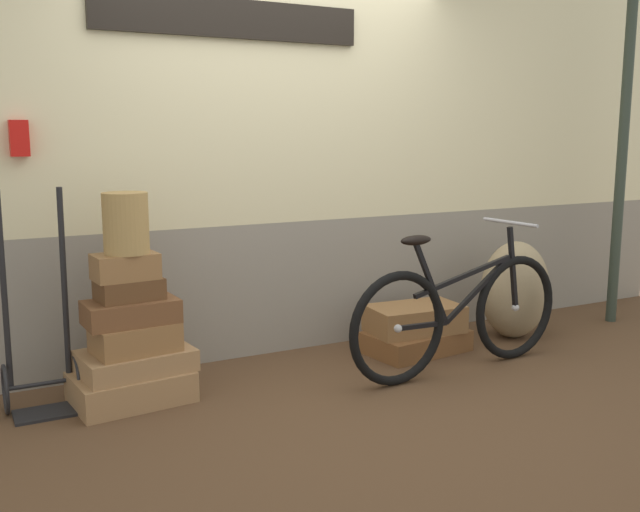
{
  "coord_description": "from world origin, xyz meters",
  "views": [
    {
      "loc": [
        -2.01,
        -3.65,
        1.5
      ],
      "look_at": [
        0.03,
        0.2,
        0.76
      ],
      "focal_mm": 40.46,
      "sensor_mm": 36.0,
      "label": 1
    }
  ],
  "objects_px": {
    "suitcase_2": "(135,337)",
    "suitcase_4": "(129,289)",
    "luggage_trolley": "(40,358)",
    "wicker_basket": "(126,223)",
    "suitcase_3": "(131,312)",
    "bicycle": "(460,314)",
    "suitcase_7": "(415,319)",
    "suitcase_6": "(416,341)",
    "burlap_sack": "(515,290)",
    "suitcase_0": "(132,387)",
    "suitcase_1": "(136,361)",
    "suitcase_5": "(125,267)"
  },
  "relations": [
    {
      "from": "suitcase_2",
      "to": "wicker_basket",
      "type": "bearing_deg",
      "value": 114.94
    },
    {
      "from": "bicycle",
      "to": "suitcase_4",
      "type": "bearing_deg",
      "value": 166.63
    },
    {
      "from": "suitcase_5",
      "to": "luggage_trolley",
      "type": "xyz_separation_m",
      "value": [
        -0.46,
        0.1,
        -0.49
      ]
    },
    {
      "from": "suitcase_4",
      "to": "suitcase_2",
      "type": "bearing_deg",
      "value": -76.74
    },
    {
      "from": "suitcase_7",
      "to": "suitcase_3",
      "type": "bearing_deg",
      "value": -175.02
    },
    {
      "from": "burlap_sack",
      "to": "suitcase_4",
      "type": "bearing_deg",
      "value": 179.08
    },
    {
      "from": "suitcase_1",
      "to": "burlap_sack",
      "type": "xyz_separation_m",
      "value": [
        2.79,
        -0.03,
        0.13
      ]
    },
    {
      "from": "suitcase_0",
      "to": "burlap_sack",
      "type": "xyz_separation_m",
      "value": [
        2.82,
        -0.02,
        0.27
      ]
    },
    {
      "from": "luggage_trolley",
      "to": "wicker_basket",
      "type": "bearing_deg",
      "value": -11.97
    },
    {
      "from": "suitcase_7",
      "to": "luggage_trolley",
      "type": "xyz_separation_m",
      "value": [
        -2.42,
        0.09,
        0.05
      ]
    },
    {
      "from": "suitcase_3",
      "to": "suitcase_4",
      "type": "bearing_deg",
      "value": 82.34
    },
    {
      "from": "suitcase_2",
      "to": "suitcase_4",
      "type": "distance_m",
      "value": 0.27
    },
    {
      "from": "suitcase_3",
      "to": "suitcase_6",
      "type": "relative_size",
      "value": 0.73
    },
    {
      "from": "wicker_basket",
      "to": "bicycle",
      "type": "distance_m",
      "value": 2.11
    },
    {
      "from": "suitcase_0",
      "to": "suitcase_5",
      "type": "relative_size",
      "value": 1.86
    },
    {
      "from": "suitcase_4",
      "to": "wicker_basket",
      "type": "xyz_separation_m",
      "value": [
        -0.0,
        -0.01,
        0.37
      ]
    },
    {
      "from": "wicker_basket",
      "to": "burlap_sack",
      "type": "xyz_separation_m",
      "value": [
        2.81,
        -0.04,
        -0.66
      ]
    },
    {
      "from": "suitcase_4",
      "to": "bicycle",
      "type": "bearing_deg",
      "value": -18.93
    },
    {
      "from": "suitcase_1",
      "to": "suitcase_2",
      "type": "distance_m",
      "value": 0.14
    },
    {
      "from": "suitcase_6",
      "to": "suitcase_1",
      "type": "bearing_deg",
      "value": 173.61
    },
    {
      "from": "suitcase_4",
      "to": "suitcase_3",
      "type": "bearing_deg",
      "value": -100.29
    },
    {
      "from": "suitcase_1",
      "to": "suitcase_4",
      "type": "bearing_deg",
      "value": 121.48
    },
    {
      "from": "suitcase_3",
      "to": "wicker_basket",
      "type": "bearing_deg",
      "value": 96.27
    },
    {
      "from": "suitcase_0",
      "to": "suitcase_2",
      "type": "bearing_deg",
      "value": -25.68
    },
    {
      "from": "suitcase_6",
      "to": "luggage_trolley",
      "type": "distance_m",
      "value": 2.44
    },
    {
      "from": "suitcase_1",
      "to": "luggage_trolley",
      "type": "distance_m",
      "value": 0.51
    },
    {
      "from": "luggage_trolley",
      "to": "bicycle",
      "type": "bearing_deg",
      "value": -12.87
    },
    {
      "from": "suitcase_2",
      "to": "wicker_basket",
      "type": "xyz_separation_m",
      "value": [
        -0.02,
        0.03,
        0.64
      ]
    },
    {
      "from": "suitcase_5",
      "to": "luggage_trolley",
      "type": "bearing_deg",
      "value": 163.41
    },
    {
      "from": "suitcase_6",
      "to": "burlap_sack",
      "type": "relative_size",
      "value": 0.96
    },
    {
      "from": "suitcase_4",
      "to": "suitcase_1",
      "type": "bearing_deg",
      "value": -57.92
    },
    {
      "from": "suitcase_3",
      "to": "suitcase_2",
      "type": "bearing_deg",
      "value": -42.74
    },
    {
      "from": "suitcase_0",
      "to": "wicker_basket",
      "type": "relative_size",
      "value": 1.88
    },
    {
      "from": "suitcase_4",
      "to": "suitcase_7",
      "type": "height_order",
      "value": "suitcase_4"
    },
    {
      "from": "suitcase_5",
      "to": "burlap_sack",
      "type": "xyz_separation_m",
      "value": [
        2.82,
        -0.04,
        -0.42
      ]
    },
    {
      "from": "suitcase_5",
      "to": "suitcase_1",
      "type": "bearing_deg",
      "value": -18.47
    },
    {
      "from": "suitcase_2",
      "to": "suitcase_1",
      "type": "bearing_deg",
      "value": 80.23
    },
    {
      "from": "suitcase_6",
      "to": "wicker_basket",
      "type": "height_order",
      "value": "wicker_basket"
    },
    {
      "from": "suitcase_6",
      "to": "suitcase_2",
      "type": "bearing_deg",
      "value": 174.18
    },
    {
      "from": "suitcase_0",
      "to": "suitcase_1",
      "type": "distance_m",
      "value": 0.15
    },
    {
      "from": "suitcase_1",
      "to": "burlap_sack",
      "type": "relative_size",
      "value": 0.84
    },
    {
      "from": "luggage_trolley",
      "to": "burlap_sack",
      "type": "distance_m",
      "value": 3.29
    },
    {
      "from": "suitcase_5",
      "to": "suitcase_2",
      "type": "bearing_deg",
      "value": -45.83
    },
    {
      "from": "luggage_trolley",
      "to": "suitcase_3",
      "type": "bearing_deg",
      "value": -13.68
    },
    {
      "from": "suitcase_2",
      "to": "suitcase_5",
      "type": "distance_m",
      "value": 0.4
    },
    {
      "from": "suitcase_4",
      "to": "suitcase_6",
      "type": "relative_size",
      "value": 0.5
    },
    {
      "from": "suitcase_7",
      "to": "suitcase_4",
      "type": "bearing_deg",
      "value": -175.75
    },
    {
      "from": "suitcase_1",
      "to": "burlap_sack",
      "type": "height_order",
      "value": "burlap_sack"
    },
    {
      "from": "suitcase_1",
      "to": "luggage_trolley",
      "type": "height_order",
      "value": "luggage_trolley"
    },
    {
      "from": "suitcase_3",
      "to": "burlap_sack",
      "type": "xyz_separation_m",
      "value": [
        2.81,
        -0.02,
        -0.16
      ]
    }
  ]
}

